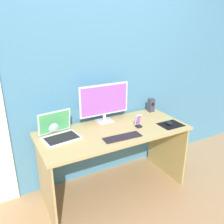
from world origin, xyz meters
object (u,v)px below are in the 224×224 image
at_px(monitor, 104,101).
at_px(keyboard_external, 122,137).
at_px(speaker_right, 151,105).
at_px(laptop, 59,133).
at_px(mouse, 169,123).
at_px(fishbowl, 51,125).
at_px(phone_in_dock, 138,123).

height_order(monitor, keyboard_external, monitor).
relative_size(speaker_right, keyboard_external, 0.43).
xyz_separation_m(monitor, laptop, (-0.56, -0.14, -0.19)).
distance_m(keyboard_external, mouse, 0.61).
height_order(speaker_right, fishbowl, speaker_right).
xyz_separation_m(monitor, speaker_right, (0.66, 0.01, -0.15)).
bearing_deg(monitor, mouse, -35.78).
bearing_deg(laptop, speaker_right, 7.29).
relative_size(laptop, phone_in_dock, 2.66).
bearing_deg(mouse, monitor, 141.31).
xyz_separation_m(monitor, fishbowl, (-0.59, 0.01, -0.16)).
distance_m(laptop, fishbowl, 0.16).
bearing_deg(monitor, laptop, -165.54).
bearing_deg(speaker_right, mouse, -100.64).
height_order(keyboard_external, mouse, mouse).
height_order(speaker_right, laptop, laptop).
bearing_deg(laptop, fishbowl, 101.91).
bearing_deg(fishbowl, keyboard_external, -38.72).
distance_m(monitor, speaker_right, 0.67).
distance_m(speaker_right, laptop, 1.23).
bearing_deg(keyboard_external, laptop, 153.66).
relative_size(laptop, keyboard_external, 0.96).
height_order(laptop, keyboard_external, laptop).
relative_size(monitor, mouse, 5.80).
xyz_separation_m(laptop, keyboard_external, (0.53, -0.30, -0.04)).
bearing_deg(laptop, mouse, -13.34).
relative_size(mouse, phone_in_dock, 0.73).
bearing_deg(laptop, monitor, 14.46).
xyz_separation_m(speaker_right, laptop, (-1.22, -0.16, -0.03)).
bearing_deg(phone_in_dock, fishbowl, 159.47).
bearing_deg(monitor, keyboard_external, -93.79).
xyz_separation_m(laptop, fishbowl, (-0.03, 0.16, 0.03)).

